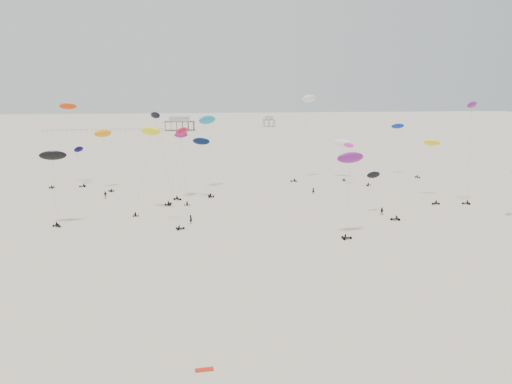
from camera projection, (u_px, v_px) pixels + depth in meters
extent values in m
plane|color=beige|center=(211.00, 157.00, 208.28)|extent=(900.00, 900.00, 0.00)
cube|color=brown|center=(179.00, 122.00, 350.42)|extent=(21.00, 13.00, 0.30)
cube|color=silver|center=(179.00, 119.00, 350.08)|extent=(14.00, 8.40, 3.20)
cube|color=#B2B2AD|center=(179.00, 117.00, 349.73)|extent=(15.00, 9.00, 0.30)
cube|color=brown|center=(269.00, 120.00, 391.14)|extent=(9.00, 7.00, 0.30)
cube|color=silver|center=(269.00, 118.00, 390.88)|extent=(5.60, 4.20, 2.40)
cube|color=#B2B2AD|center=(269.00, 116.00, 390.61)|extent=(6.00, 4.50, 0.30)
cube|color=black|center=(103.00, 129.00, 342.78)|extent=(80.00, 0.10, 0.10)
cylinder|color=gray|center=(408.00, 152.00, 159.23)|extent=(0.03, 0.03, 17.32)
ellipsoid|color=#0C2CA1|center=(398.00, 126.00, 162.02)|extent=(4.59, 2.22, 2.24)
cylinder|color=gray|center=(184.00, 169.00, 122.36)|extent=(0.03, 0.03, 18.35)
ellipsoid|color=purple|center=(181.00, 135.00, 126.19)|extent=(3.49, 1.51, 1.68)
cylinder|color=gray|center=(469.00, 155.00, 118.83)|extent=(0.03, 0.03, 22.29)
ellipsoid|color=#791678|center=(472.00, 105.00, 118.13)|extent=(4.53, 3.82, 2.07)
cylinder|color=gray|center=(358.00, 165.00, 142.92)|extent=(0.03, 0.03, 11.84)
ellipsoid|color=#F73AC8|center=(349.00, 145.00, 142.91)|extent=(2.94, 3.56, 1.69)
cylinder|color=gray|center=(189.00, 171.00, 124.63)|extent=(0.03, 0.03, 14.42)
ellipsoid|color=#04163A|center=(201.00, 141.00, 124.89)|extent=(5.04, 3.83, 2.33)
cylinder|color=gray|center=(66.00, 169.00, 141.83)|extent=(0.03, 0.03, 12.54)
ellipsoid|color=#05043D|center=(79.00, 149.00, 144.10)|extent=(3.13, 3.96, 1.87)
cylinder|color=gray|center=(55.00, 192.00, 99.55)|extent=(0.03, 0.03, 12.74)
ellipsoid|color=black|center=(53.00, 155.00, 99.54)|extent=(5.45, 2.81, 2.62)
cylinder|color=gray|center=(209.00, 158.00, 132.70)|extent=(0.03, 0.03, 22.34)
ellipsoid|color=#1899B8|center=(207.00, 120.00, 137.85)|extent=(6.23, 5.66, 3.01)
cylinder|color=gray|center=(433.00, 173.00, 123.62)|extent=(0.03, 0.03, 16.85)
ellipsoid|color=yellow|center=(432.00, 143.00, 127.86)|extent=(4.34, 3.96, 2.06)
cylinder|color=gray|center=(75.00, 147.00, 142.66)|extent=(0.03, 0.03, 22.70)
ellipsoid|color=red|center=(68.00, 106.00, 143.97)|extent=(5.31, 3.01, 2.49)
cylinder|color=gray|center=(168.00, 172.00, 98.04)|extent=(0.03, 0.03, 22.09)
ellipsoid|color=black|center=(155.00, 115.00, 98.60)|extent=(2.55, 2.92, 1.41)
cylinder|color=gray|center=(384.00, 197.00, 107.66)|extent=(0.03, 0.03, 11.02)
ellipsoid|color=black|center=(373.00, 175.00, 110.72)|extent=(3.83, 2.23, 1.77)
cylinder|color=gray|center=(302.00, 140.00, 151.54)|extent=(0.03, 0.03, 24.90)
ellipsoid|color=white|center=(309.00, 99.00, 153.36)|extent=(5.95, 4.74, 2.79)
cylinder|color=gray|center=(348.00, 199.00, 91.68)|extent=(0.03, 0.03, 13.48)
ellipsoid|color=#7B1885|center=(350.00, 158.00, 92.17)|extent=(5.83, 3.34, 2.74)
cylinder|color=gray|center=(343.00, 163.00, 154.02)|extent=(0.03, 0.03, 11.77)
ellipsoid|color=white|center=(343.00, 143.00, 156.73)|extent=(6.30, 5.33, 3.02)
cylinder|color=gray|center=(176.00, 168.00, 121.49)|extent=(0.03, 0.03, 17.98)
ellipsoid|color=red|center=(182.00, 131.00, 124.48)|extent=(4.64, 5.40, 2.54)
cylinder|color=gray|center=(107.00, 163.00, 136.53)|extent=(0.03, 0.03, 15.69)
ellipsoid|color=#FFA00D|center=(103.00, 133.00, 138.38)|extent=(5.09, 3.50, 2.34)
cylinder|color=gray|center=(143.00, 174.00, 109.80)|extent=(0.03, 0.03, 17.91)
ellipsoid|color=#FFF515|center=(151.00, 131.00, 111.49)|extent=(5.65, 5.02, 2.67)
imported|color=black|center=(191.00, 223.00, 102.23)|extent=(0.93, 0.93, 2.15)
imported|color=black|center=(382.00, 215.00, 109.18)|extent=(1.11, 1.01, 1.96)
imported|color=black|center=(105.00, 198.00, 126.36)|extent=(1.43, 1.04, 2.16)
imported|color=black|center=(313.00, 194.00, 132.15)|extent=(0.90, 0.85, 2.03)
cube|color=red|center=(204.00, 370.00, 48.22)|extent=(1.82, 0.76, 0.07)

